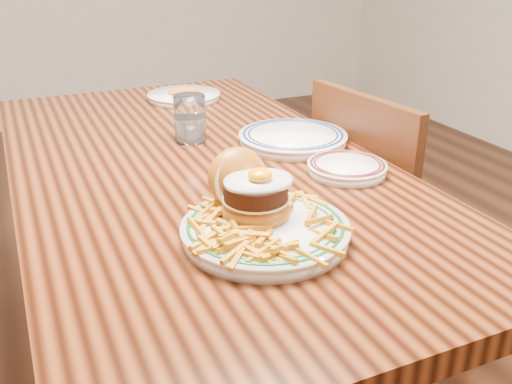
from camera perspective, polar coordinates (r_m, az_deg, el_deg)
name	(u,v)px	position (r m, az deg, el deg)	size (l,w,h in m)	color
table	(198,194)	(1.43, -5.81, -0.21)	(0.85, 1.60, 0.75)	black
chair_right	(385,227)	(1.72, 12.79, -3.39)	(0.46, 0.46, 0.88)	#411E0D
main_plate	(261,215)	(1.03, 0.46, -2.36)	(0.30, 0.32, 0.15)	white
side_plate	(347,167)	(1.33, 9.09, 2.47)	(0.18, 0.20, 0.03)	white
rear_plate	(293,137)	(1.51, 3.70, 5.47)	(0.29, 0.29, 0.03)	white
water_glass	(190,121)	(1.53, -6.61, 7.05)	(0.08, 0.08, 0.12)	white
far_plate	(184,95)	(1.96, -7.22, 9.56)	(0.24, 0.24, 0.04)	white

